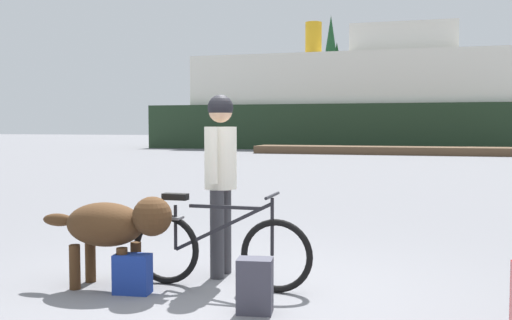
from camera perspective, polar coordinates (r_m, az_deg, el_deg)
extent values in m
plane|color=slate|center=(5.30, -2.97, -13.05)|extent=(160.00, 160.00, 0.00)
torus|color=black|center=(5.34, 1.99, -9.24)|extent=(0.66, 0.06, 0.66)
torus|color=black|center=(5.69, -8.70, -8.49)|extent=(0.66, 0.06, 0.66)
cube|color=black|center=(5.40, -3.04, -4.57)|extent=(0.69, 0.03, 0.03)
cube|color=black|center=(5.44, -3.24, -6.49)|extent=(0.93, 0.03, 0.49)
cylinder|color=black|center=(5.61, -7.78, -6.47)|extent=(0.03, 0.03, 0.42)
cylinder|color=black|center=(5.30, 1.58, -6.47)|extent=(0.03, 0.03, 0.52)
cube|color=black|center=(5.57, -7.81, -3.53)|extent=(0.24, 0.10, 0.06)
cylinder|color=black|center=(5.26, 1.58, -3.47)|extent=(0.03, 0.44, 0.03)
cube|color=slate|center=(5.65, -8.91, -5.49)|extent=(0.36, 0.14, 0.02)
cylinder|color=#333338|center=(6.03, -3.07, -6.80)|extent=(0.14, 0.14, 0.87)
cylinder|color=#333338|center=(5.82, -3.78, -7.17)|extent=(0.14, 0.14, 0.87)
cylinder|color=silver|center=(5.84, -3.44, 0.21)|extent=(0.32, 0.32, 0.62)
cylinder|color=silver|center=(6.04, -2.75, 0.66)|extent=(0.09, 0.09, 0.54)
cylinder|color=silver|center=(5.63, -4.19, 0.45)|extent=(0.09, 0.09, 0.54)
sphere|color=tan|center=(5.83, -3.46, 4.78)|extent=(0.24, 0.24, 0.24)
sphere|color=black|center=(5.83, -3.46, 5.07)|extent=(0.25, 0.25, 0.25)
ellipsoid|color=#472D19|center=(5.63, -14.38, -6.05)|extent=(0.75, 0.48, 0.40)
sphere|color=#472D19|center=(5.39, -10.00, -5.38)|extent=(0.36, 0.36, 0.36)
ellipsoid|color=#472D19|center=(5.89, -18.57, -5.50)|extent=(0.32, 0.12, 0.12)
cylinder|color=#472D19|center=(5.70, -11.52, -9.82)|extent=(0.10, 0.10, 0.41)
cylinder|color=#472D19|center=(5.48, -12.81, -10.38)|extent=(0.10, 0.10, 0.41)
cylinder|color=#472D19|center=(5.93, -15.71, -9.35)|extent=(0.10, 0.10, 0.41)
cylinder|color=#472D19|center=(5.72, -17.11, -9.86)|extent=(0.10, 0.10, 0.41)
cube|color=#3F3F4C|center=(4.81, -0.10, -12.06)|extent=(0.31, 0.24, 0.44)
cube|color=navy|center=(5.45, -11.85, -10.73)|extent=(0.34, 0.21, 0.35)
cube|color=brown|center=(31.52, 12.30, 0.93)|extent=(13.58, 2.33, 0.40)
cube|color=#1E331E|center=(39.71, 10.13, 3.18)|extent=(26.92, 8.15, 2.81)
cube|color=silver|center=(39.82, 10.17, 7.51)|extent=(21.53, 6.85, 3.20)
cube|color=silver|center=(39.89, 14.13, 11.06)|extent=(6.46, 4.89, 1.80)
cylinder|color=#BF8C19|center=(40.58, 5.58, 11.44)|extent=(1.10, 1.10, 2.40)
cylinder|color=#4C331E|center=(55.76, 7.76, 2.94)|extent=(0.38, 0.38, 2.24)
cone|color=#143819|center=(55.92, 7.80, 7.67)|extent=(2.85, 2.85, 6.97)
cylinder|color=#4C331E|center=(58.17, 10.58, 3.25)|extent=(0.40, 0.40, 2.88)
cone|color=#19471E|center=(58.38, 10.64, 8.18)|extent=(3.50, 3.50, 7.15)
cylinder|color=#4C331E|center=(60.64, 7.19, 3.41)|extent=(0.48, 0.48, 3.14)
cone|color=#1E4C28|center=(60.98, 7.23, 9.35)|extent=(2.82, 2.82, 9.47)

